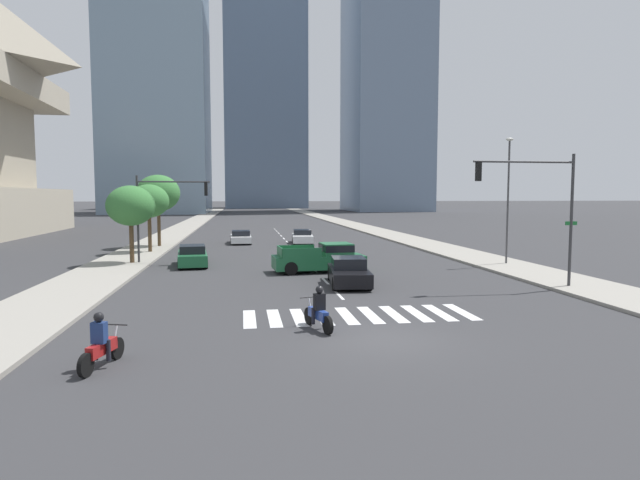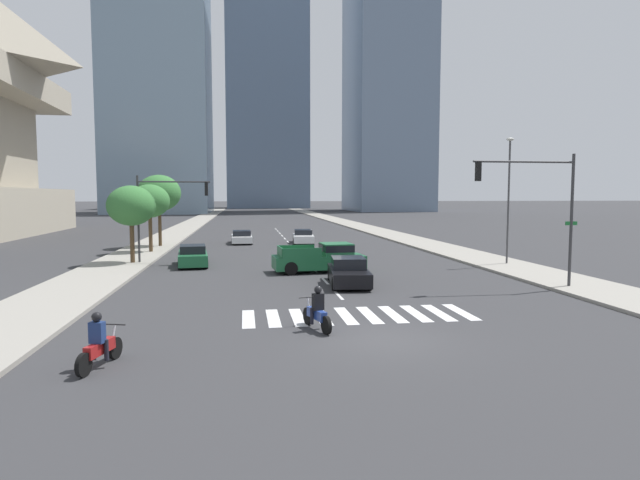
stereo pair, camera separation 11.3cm
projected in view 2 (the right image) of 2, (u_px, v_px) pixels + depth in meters
ground_plane at (380, 339)px, 16.62m from camera, size 800.00×800.00×0.00m
sidewalk_east at (428, 245)px, 47.92m from camera, size 4.00×260.00×0.15m
sidewalk_west at (148, 248)px, 44.51m from camera, size 4.00×260.00×0.15m
crosswalk_near at (358, 315)px, 19.95m from camera, size 8.55×2.90×0.01m
lane_divider_center at (292, 246)px, 47.58m from camera, size 0.14×50.00×0.01m
motorcycle_lead at (99, 346)px, 13.84m from camera, size 0.89×2.04×1.49m
motorcycle_trailing at (317, 312)px, 17.80m from camera, size 0.90×2.02×1.49m
pickup_truck at (323, 258)px, 31.27m from camera, size 5.44×2.48×1.67m
sedan_white_0 at (303, 237)px, 50.09m from camera, size 2.19×4.90×1.26m
sedan_white_1 at (242, 237)px, 49.86m from camera, size 1.99×4.72×1.21m
sedan_green_2 at (193, 256)px, 33.93m from camera, size 2.19×4.68×1.34m
sedan_black_3 at (348, 272)px, 26.77m from camera, size 2.27×4.74×1.37m
traffic_signal_near at (537, 195)px, 24.98m from camera, size 5.28×0.28×6.28m
traffic_signal_far at (166, 202)px, 34.60m from camera, size 4.89×0.28×5.60m
street_lamp_east at (509, 191)px, 33.73m from camera, size 0.50×0.24×7.94m
street_tree_nearest at (131, 206)px, 34.20m from camera, size 3.03×3.03×4.96m
street_tree_second at (150, 201)px, 40.95m from camera, size 3.00×3.00×5.17m
street_tree_third at (159, 193)px, 45.52m from camera, size 3.65×3.65×6.08m
office_tower_center_skyline at (267, 91)px, 189.97m from camera, size 28.54×20.76×91.60m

